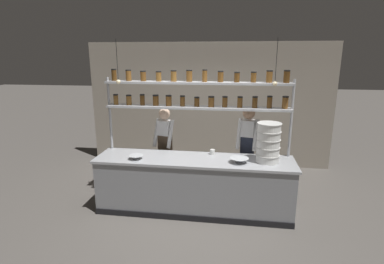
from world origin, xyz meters
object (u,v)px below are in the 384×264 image
object	(u,v)px
prep_bowl_near_left	(239,160)
prep_bowl_center_front	(136,157)
spice_shelf_unit	(197,97)
chef_center	(247,147)
chef_left	(165,145)
container_stack	(268,143)
serving_cup_front	(212,152)

from	to	relation	value
prep_bowl_near_left	prep_bowl_center_front	bearing A→B (deg)	-177.89
spice_shelf_unit	chef_center	world-z (taller)	spice_shelf_unit
chef_left	prep_bowl_center_front	bearing A→B (deg)	-94.31
spice_shelf_unit	chef_center	distance (m)	1.27
chef_left	prep_bowl_center_front	xyz separation A→B (m)	(-0.29, -0.82, 0.02)
spice_shelf_unit	prep_bowl_center_front	distance (m)	1.40
container_stack	serving_cup_front	world-z (taller)	container_stack
chef_center	container_stack	size ratio (longest dim) A/B	2.71
spice_shelf_unit	chef_left	bearing A→B (deg)	153.30
prep_bowl_near_left	chef_left	bearing A→B (deg)	150.94
chef_center	prep_bowl_near_left	size ratio (longest dim) A/B	5.74
container_stack	prep_bowl_center_front	size ratio (longest dim) A/B	2.66
chef_center	prep_bowl_center_front	world-z (taller)	chef_center
spice_shelf_unit	container_stack	bearing A→B (deg)	-15.67
serving_cup_front	spice_shelf_unit	bearing A→B (deg)	162.92
container_stack	prep_bowl_near_left	distance (m)	0.52
serving_cup_front	container_stack	bearing A→B (deg)	-15.24
chef_left	serving_cup_front	xyz separation A→B (m)	(0.91, -0.41, 0.04)
container_stack	prep_bowl_near_left	bearing A→B (deg)	-165.88
chef_left	container_stack	world-z (taller)	chef_left
spice_shelf_unit	prep_bowl_center_front	xyz separation A→B (m)	(-0.93, -0.49, -0.93)
chef_left	serving_cup_front	world-z (taller)	chef_left
spice_shelf_unit	prep_bowl_near_left	distance (m)	1.24
spice_shelf_unit	chef_center	bearing A→B (deg)	16.62
chef_left	serving_cup_front	size ratio (longest dim) A/B	19.10
prep_bowl_center_front	serving_cup_front	distance (m)	1.27
serving_cup_front	prep_bowl_center_front	bearing A→B (deg)	-161.17
prep_bowl_near_left	serving_cup_front	size ratio (longest dim) A/B	3.48
serving_cup_front	chef_center	bearing A→B (deg)	29.84
spice_shelf_unit	prep_bowl_near_left	world-z (taller)	spice_shelf_unit
container_stack	chef_left	bearing A→B (deg)	160.17
chef_left	prep_bowl_near_left	world-z (taller)	chef_left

